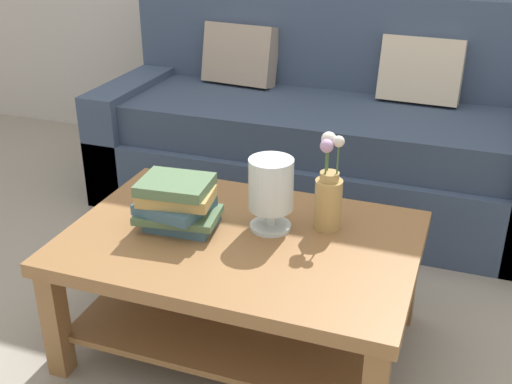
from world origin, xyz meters
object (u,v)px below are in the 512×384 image
(book_stack_main, at_px, (177,204))
(flower_pitcher, at_px, (328,194))
(coffee_table, at_px, (242,267))
(couch, at_px, (322,135))
(glass_hurricane_vase, at_px, (271,188))

(book_stack_main, xyz_separation_m, flower_pitcher, (0.49, 0.17, 0.04))
(coffee_table, distance_m, flower_pitcher, 0.40)
(coffee_table, height_order, book_stack_main, book_stack_main)
(couch, relative_size, flower_pitcher, 6.54)
(glass_hurricane_vase, height_order, flower_pitcher, flower_pitcher)
(couch, bearing_deg, glass_hurricane_vase, -84.16)
(coffee_table, relative_size, glass_hurricane_vase, 4.57)
(couch, bearing_deg, coffee_table, -87.84)
(couch, distance_m, book_stack_main, 1.34)
(couch, xyz_separation_m, flower_pitcher, (0.31, -1.14, 0.23))
(coffee_table, bearing_deg, flower_pitcher, 31.96)
(glass_hurricane_vase, bearing_deg, flower_pitcher, 22.32)
(book_stack_main, bearing_deg, couch, 81.99)
(couch, distance_m, glass_hurricane_vase, 1.25)
(glass_hurricane_vase, relative_size, flower_pitcher, 0.75)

